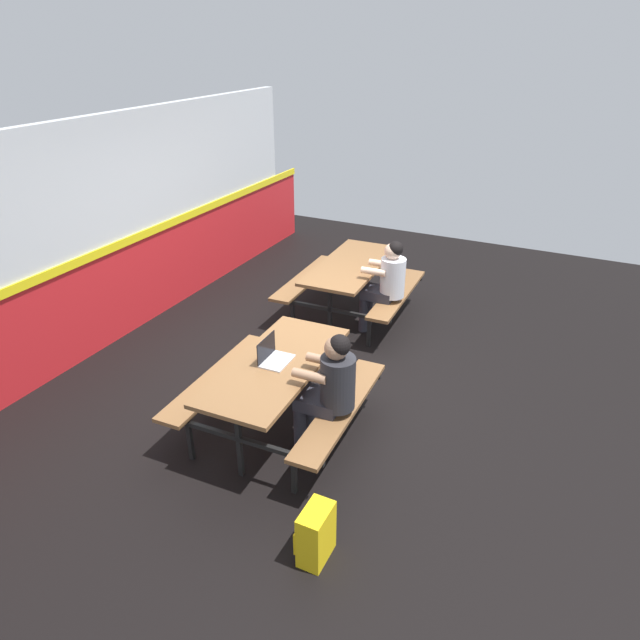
% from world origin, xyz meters
% --- Properties ---
extents(ground_plane, '(10.00, 10.00, 0.02)m').
position_xyz_m(ground_plane, '(0.00, 0.00, -0.01)').
color(ground_plane, black).
extents(accent_backdrop, '(8.00, 0.14, 2.60)m').
position_xyz_m(accent_backdrop, '(0.00, 2.64, 1.25)').
color(accent_backdrop, red).
rests_on(accent_backdrop, ground).
extents(picnic_table_left, '(1.75, 1.61, 0.74)m').
position_xyz_m(picnic_table_left, '(-1.27, -0.07, 0.57)').
color(picnic_table_left, brown).
rests_on(picnic_table_left, ground).
extents(picnic_table_right, '(1.75, 1.61, 0.74)m').
position_xyz_m(picnic_table_right, '(1.27, 0.28, 0.57)').
color(picnic_table_right, brown).
rests_on(picnic_table_right, ground).
extents(student_nearer, '(0.37, 0.53, 1.21)m').
position_xyz_m(student_nearer, '(-1.33, -0.63, 0.71)').
color(student_nearer, '#2D2D38').
rests_on(student_nearer, ground).
extents(student_further, '(0.37, 0.53, 1.21)m').
position_xyz_m(student_further, '(1.04, -0.28, 0.71)').
color(student_further, '#2D2D38').
rests_on(student_further, ground).
extents(laptop_silver, '(0.33, 0.23, 0.22)m').
position_xyz_m(laptop_silver, '(-1.24, -0.03, 0.79)').
color(laptop_silver, silver).
rests_on(laptop_silver, picnic_table_left).
extents(backpack_dark, '(0.30, 0.22, 0.44)m').
position_xyz_m(backpack_dark, '(-2.43, -1.04, 0.22)').
color(backpack_dark, yellow).
rests_on(backpack_dark, ground).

